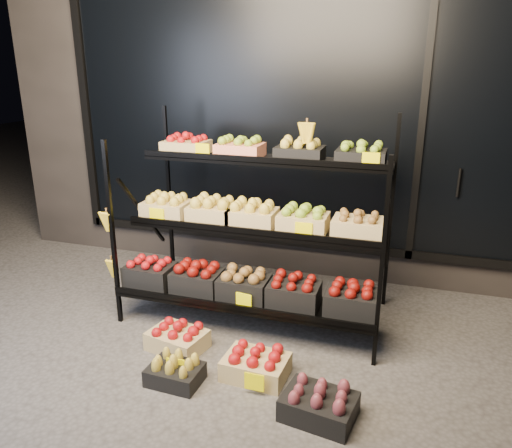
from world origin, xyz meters
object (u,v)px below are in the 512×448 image
(floor_crate_left, at_px, (177,337))
(floor_crate_midleft, at_px, (175,371))
(floor_crate_midright, at_px, (256,364))
(display_rack, at_px, (253,227))

(floor_crate_left, relative_size, floor_crate_midleft, 1.28)
(floor_crate_midright, bearing_deg, floor_crate_left, 170.44)
(display_rack, height_order, floor_crate_midleft, display_rack)
(display_rack, distance_m, floor_crate_left, 1.02)
(floor_crate_midright, bearing_deg, floor_crate_midleft, -151.94)
(floor_crate_left, xyz_separation_m, floor_crate_midright, (0.66, -0.15, 0.00))
(display_rack, relative_size, floor_crate_midleft, 6.05)
(floor_crate_midleft, xyz_separation_m, floor_crate_midright, (0.49, 0.23, 0.01))
(floor_crate_midright, bearing_deg, display_rack, 112.48)
(floor_crate_left, relative_size, floor_crate_midright, 1.04)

